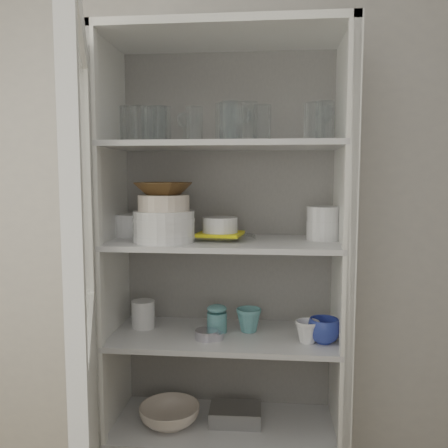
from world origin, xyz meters
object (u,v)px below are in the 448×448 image
Objects in this scene: plate_stack_front at (164,226)px; plate_stack_back at (134,225)px; teal_jar at (217,320)px; measuring_cups at (206,335)px; white_ramekin at (220,225)px; cupboard_door at (87,397)px; goblet_1 at (242,124)px; terracotta_bowl at (164,189)px; white_canister at (143,314)px; tin_box at (235,414)px; yellow_trivet at (220,234)px; pantry_cabinet at (225,310)px; mug_teal at (249,320)px; cream_dish at (170,415)px; goblet_0 at (184,127)px; goblet_3 at (324,122)px; goblet_2 at (242,123)px; glass_platter at (220,237)px; mug_blue at (324,331)px; mug_white at (307,332)px; grey_bowl_stack at (323,223)px; cream_bowl at (164,203)px.

plate_stack_back is (-0.17, 0.17, -0.01)m from plate_stack_front.
teal_jar is 1.08× the size of measuring_cups.
white_ramekin is 0.46m from measuring_cups.
cupboard_door is 21.14× the size of measuring_cups.
goblet_1 reaches higher than terracotta_bowl.
tin_box is at bearing -4.00° from white_canister.
plate_stack_back is at bearing 169.17° from yellow_trivet.
pantry_cabinet is 1.05× the size of cupboard_door.
mug_teal is 0.14m from teal_jar.
white_canister reaches higher than cream_dish.
white_canister is (-0.17, -0.08, -0.82)m from goblet_0.
terracotta_bowl is 1.03m from tin_box.
measuring_cups is at bearing -113.32° from pantry_cabinet.
goblet_3 is 0.86× the size of terracotta_bowl.
goblet_2 is 0.49m from glass_platter.
white_ramekin is 0.60m from mug_blue.
mug_white is 0.95× the size of teal_jar.
grey_bowl_stack reaches higher than plate_stack_front.
glass_platter is at bearing -144.74° from goblet_2.
pantry_cabinet is 17.44× the size of white_canister.
goblet_0 is 0.73× the size of terracotta_bowl.
goblet_1 is 1.86× the size of measuring_cups.
plate_stack_back reaches higher than white_canister.
glass_platter is at bearing 23.36° from terracotta_bowl.
terracotta_bowl reaches higher than measuring_cups.
goblet_3 is 1.43× the size of mug_blue.
goblet_2 is 1.26m from tin_box.
goblet_0 reaches higher than mug_white.
cream_dish is (-0.64, -0.08, -0.83)m from grey_bowl_stack.
terracotta_bowl is 0.86m from mug_blue.
glass_platter reaches higher than tin_box.
plate_stack_back is 1.57× the size of white_canister.
mug_teal is at bearing 7.75° from teal_jar.
goblet_1 reaches higher than yellow_trivet.
white_ramekin is at bearing 14.52° from cream_dish.
cupboard_door is at bearing -136.17° from goblet_3.
cream_bowl is at bearing 149.07° from cupboard_door.
measuring_cups is (0.17, -0.01, -0.44)m from plate_stack_front.
white_canister is 0.46× the size of cream_dish.
cupboard_door is at bearing -85.11° from plate_stack_back.
plate_stack_back is at bearing 169.17° from white_ramekin.
pantry_cabinet is 22.19× the size of measuring_cups.
cupboard_door is 11.07× the size of yellow_trivet.
measuring_cups reaches higher than cream_dish.
cream_bowl is at bearing -152.99° from goblet_2.
yellow_trivet is at bearing 23.36° from cream_bowl.
plate_stack_front is at bearing -44.22° from plate_stack_back.
white_ramekin is 0.43m from mug_teal.
goblet_3 is at bearing 3.36° from white_canister.
glass_platter is 0.43m from grey_bowl_stack.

